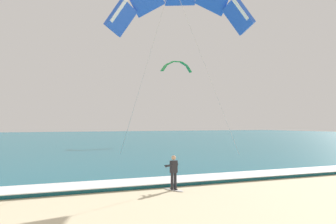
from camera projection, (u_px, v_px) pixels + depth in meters
sea at (45, 139)px, 75.16m from camera, size 200.00×120.00×0.20m
surf_foam at (191, 178)px, 21.65m from camera, size 200.00×2.42×0.04m
surfboard at (174, 190)px, 19.06m from camera, size 0.76×1.46×0.09m
kitesurfer at (173, 171)px, 19.10m from camera, size 0.60×0.60×1.69m
kite_primary at (179, 5)px, 27.06m from camera, size 9.01×8.89×11.71m
kite_distant at (177, 65)px, 61.71m from camera, size 5.10×1.33×1.80m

